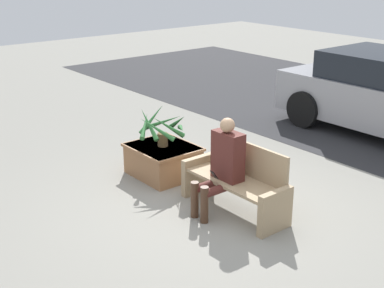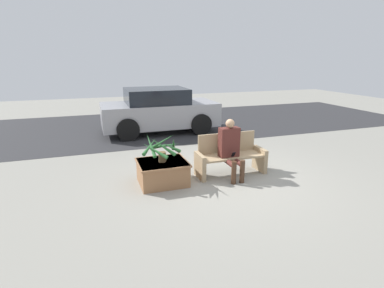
{
  "view_description": "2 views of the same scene",
  "coord_description": "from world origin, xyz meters",
  "px_view_note": "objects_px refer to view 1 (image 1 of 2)",
  "views": [
    {
      "loc": [
        4.76,
        -4.14,
        3.18
      ],
      "look_at": [
        -0.89,
        0.43,
        0.6
      ],
      "focal_mm": 50.0,
      "sensor_mm": 36.0,
      "label": 1
    },
    {
      "loc": [
        -2.65,
        -5.36,
        2.5
      ],
      "look_at": [
        -0.69,
        0.4,
        0.74
      ],
      "focal_mm": 28.0,
      "sensor_mm": 36.0,
      "label": 2
    }
  ],
  "objects_px": {
    "bench": "(237,181)",
    "potted_plant": "(162,127)",
    "planter_box": "(163,159)",
    "person_seated": "(223,163)"
  },
  "relations": [
    {
      "from": "bench",
      "to": "potted_plant",
      "type": "relative_size",
      "value": 1.85
    },
    {
      "from": "planter_box",
      "to": "potted_plant",
      "type": "relative_size",
      "value": 1.19
    },
    {
      "from": "person_seated",
      "to": "potted_plant",
      "type": "height_order",
      "value": "person_seated"
    },
    {
      "from": "planter_box",
      "to": "potted_plant",
      "type": "height_order",
      "value": "potted_plant"
    },
    {
      "from": "bench",
      "to": "person_seated",
      "type": "distance_m",
      "value": 0.34
    },
    {
      "from": "bench",
      "to": "person_seated",
      "type": "relative_size",
      "value": 1.23
    },
    {
      "from": "potted_plant",
      "to": "person_seated",
      "type": "bearing_deg",
      "value": -4.34
    },
    {
      "from": "person_seated",
      "to": "potted_plant",
      "type": "relative_size",
      "value": 1.51
    },
    {
      "from": "bench",
      "to": "planter_box",
      "type": "distance_m",
      "value": 1.56
    },
    {
      "from": "bench",
      "to": "potted_plant",
      "type": "distance_m",
      "value": 1.6
    }
  ]
}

